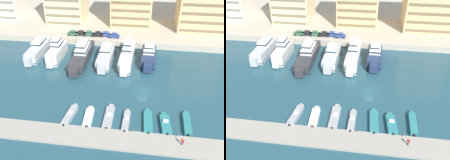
{
  "view_description": "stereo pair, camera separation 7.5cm",
  "coord_description": "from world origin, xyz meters",
  "views": [
    {
      "loc": [
        -0.78,
        -56.54,
        40.44
      ],
      "look_at": [
        -8.88,
        1.0,
        2.5
      ],
      "focal_mm": 40.0,
      "sensor_mm": 36.0,
      "label": 1
    },
    {
      "loc": [
        -0.71,
        -56.53,
        40.44
      ],
      "look_at": [
        -8.88,
        1.0,
        2.5
      ],
      "focal_mm": 40.0,
      "sensor_mm": 36.0,
      "label": 2
    }
  ],
  "objects": [
    {
      "name": "bollard_east_mid",
      "position": [
        7.69,
        -16.22,
        0.86
      ],
      "size": [
        0.2,
        0.2,
        0.61
      ],
      "color": "#2D2D33",
      "rests_on": "pier_dock"
    },
    {
      "name": "motorboat_teal_center_right",
      "position": [
        5.48,
        -12.69,
        0.55
      ],
      "size": [
        2.72,
        7.23,
        1.53
      ],
      "color": "teal",
      "rests_on": "ground"
    },
    {
      "name": "yacht_silver_far_left",
      "position": [
        -37.05,
        17.3,
        2.06
      ],
      "size": [
        4.24,
        17.95,
        6.81
      ],
      "color": "silver",
      "rests_on": "ground"
    },
    {
      "name": "bollard_west_mid",
      "position": [
        -2.19,
        -16.22,
        0.86
      ],
      "size": [
        0.2,
        0.2,
        0.61
      ],
      "color": "#2D2D33",
      "rests_on": "pier_dock"
    },
    {
      "name": "pedestrian_near_edge",
      "position": [
        8.64,
        -18.59,
        1.59
      ],
      "size": [
        0.63,
        0.42,
        1.77
      ],
      "color": "#282D3D",
      "rests_on": "pier_dock"
    },
    {
      "name": "yacht_navy_center_right",
      "position": [
        0.96,
        17.59,
        2.08
      ],
      "size": [
        4.81,
        15.43,
        7.51
      ],
      "color": "navy",
      "rests_on": "ground"
    },
    {
      "name": "pier_dock",
      "position": [
        0.0,
        -18.85,
        0.27
      ],
      "size": [
        120.0,
        5.76,
        0.54
      ],
      "primitive_type": "cube",
      "color": "#9E998E",
      "rests_on": "ground"
    },
    {
      "name": "car_blue_center_right",
      "position": [
        -12.2,
        30.68,
        3.21
      ],
      "size": [
        4.19,
        2.11,
        1.8
      ],
      "color": "#28428E",
      "rests_on": "quay_promenade"
    },
    {
      "name": "quay_promenade",
      "position": [
        0.0,
        62.26,
        1.12
      ],
      "size": [
        180.0,
        70.0,
        2.23
      ],
      "primitive_type": "cube",
      "color": "#BCB29E",
      "rests_on": "ground"
    },
    {
      "name": "ground_plane",
      "position": [
        0.0,
        0.0,
        0.0
      ],
      "size": [
        400.0,
        400.0,
        0.0
      ],
      "primitive_type": "plane",
      "color": "#234C5B"
    },
    {
      "name": "car_green_far_left",
      "position": [
        -28.25,
        30.83,
        3.21
      ],
      "size": [
        4.11,
        1.94,
        1.8
      ],
      "color": "#2D6642",
      "rests_on": "quay_promenade"
    },
    {
      "name": "motorboat_grey_center_left",
      "position": [
        -3.57,
        -12.75,
        0.48
      ],
      "size": [
        1.7,
        7.68,
        1.43
      ],
      "color": "#9EA3A8",
      "rests_on": "ground"
    },
    {
      "name": "car_black_left",
      "position": [
        -25.24,
        31.14,
        3.21
      ],
      "size": [
        4.12,
        1.95,
        1.8
      ],
      "color": "black",
      "rests_on": "quay_promenade"
    },
    {
      "name": "motorboat_teal_mid_right",
      "position": [
        10.43,
        -11.85,
        0.51
      ],
      "size": [
        1.81,
        8.08,
        1.01
      ],
      "color": "teal",
      "rests_on": "ground"
    },
    {
      "name": "motorboat_white_left",
      "position": [
        -12.62,
        -12.59,
        0.37
      ],
      "size": [
        2.33,
        7.44,
        0.82
      ],
      "color": "white",
      "rests_on": "ground"
    },
    {
      "name": "yacht_silver_center_left",
      "position": [
        -13.12,
        16.22,
        1.9
      ],
      "size": [
        4.44,
        18.0,
        6.48
      ],
      "color": "silver",
      "rests_on": "ground"
    },
    {
      "name": "motorboat_teal_center",
      "position": [
        1.5,
        -12.27,
        0.46
      ],
      "size": [
        2.32,
        8.4,
        0.92
      ],
      "color": "teal",
      "rests_on": "ground"
    },
    {
      "name": "bollard_west",
      "position": [
        -12.07,
        -16.22,
        0.86
      ],
      "size": [
        0.2,
        0.2,
        0.61
      ],
      "color": "#2D2D33",
      "rests_on": "pier_dock"
    },
    {
      "name": "car_blue_center",
      "position": [
        -15.61,
        31.4,
        3.21
      ],
      "size": [
        4.2,
        2.13,
        1.8
      ],
      "color": "#28428E",
      "rests_on": "quay_promenade"
    },
    {
      "name": "car_green_mid_left",
      "position": [
        -22.11,
        31.16,
        3.21
      ],
      "size": [
        4.1,
        1.92,
        1.8
      ],
      "color": "#2D6642",
      "rests_on": "quay_promenade"
    },
    {
      "name": "yacht_white_center",
      "position": [
        -6.01,
        16.53,
        2.62
      ],
      "size": [
        4.38,
        19.58,
        8.9
      ],
      "color": "white",
      "rests_on": "ground"
    },
    {
      "name": "motorboat_grey_mid_left",
      "position": [
        -7.81,
        -11.85,
        0.41
      ],
      "size": [
        2.16,
        8.8,
        1.21
      ],
      "color": "#9EA3A8",
      "rests_on": "ground"
    },
    {
      "name": "yacht_white_left",
      "position": [
        -29.77,
        15.66,
        2.6
      ],
      "size": [
        3.91,
        14.89,
        8.7
      ],
      "color": "white",
      "rests_on": "ground"
    },
    {
      "name": "car_black_center_left",
      "position": [
        -18.54,
        31.1,
        3.21
      ],
      "size": [
        4.16,
        2.05,
        1.8
      ],
      "color": "black",
      "rests_on": "quay_promenade"
    },
    {
      "name": "yacht_charcoal_mid_left",
      "position": [
        -21.17,
        15.87,
        2.05
      ],
      "size": [
        5.12,
        22.9,
        7.55
      ],
      "color": "#333338",
      "rests_on": "ground"
    },
    {
      "name": "motorboat_grey_far_left",
      "position": [
        -17.18,
        -12.77,
        0.55
      ],
      "size": [
        2.49,
        7.99,
        1.58
      ],
      "color": "#9EA3A8",
      "rests_on": "ground"
    }
  ]
}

